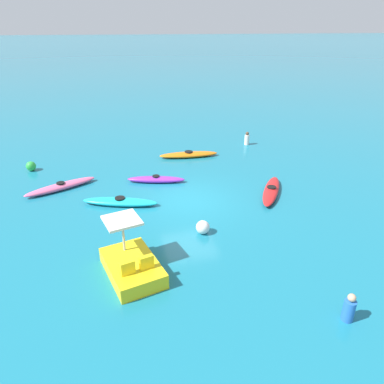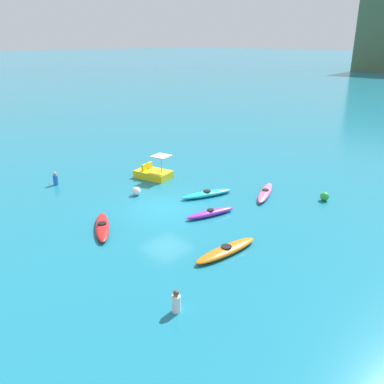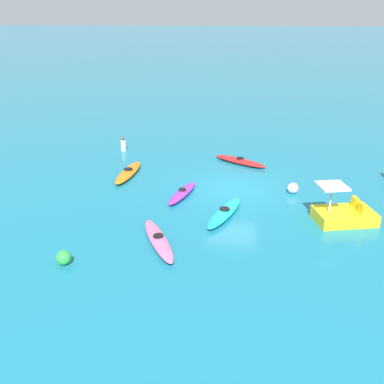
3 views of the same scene
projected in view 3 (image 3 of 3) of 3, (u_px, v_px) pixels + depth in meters
The scene contains 10 objects.
ground_plane at pixel (233, 189), 21.22m from camera, with size 600.00×600.00×0.00m, color #19728C.
kayak_red at pixel (240, 161), 24.76m from camera, with size 3.24×2.35×0.37m.
kayak_purple at pixel (182, 193), 20.37m from camera, with size 1.29×2.98×0.37m.
kayak_pink at pixel (158, 240), 16.15m from camera, with size 2.10×3.43×0.37m.
kayak_cyan at pixel (225, 213), 18.36m from camera, with size 1.73×3.42×0.37m.
kayak_orange at pixel (128, 172), 23.02m from camera, with size 0.99×3.58×0.37m.
pedal_boat_yellow at pixel (344, 214), 17.82m from camera, with size 2.70×2.05×1.68m.
buoy_green at pixel (64, 258), 14.80m from camera, with size 0.53×0.53×0.53m, color green.
buoy_white at pixel (293, 188), 20.67m from camera, with size 0.53×0.53×0.53m, color white.
person_near_shore at pixel (123, 145), 27.08m from camera, with size 0.45×0.45×0.88m.
Camera 3 is at (-0.45, 19.73, 8.08)m, focal length 39.99 mm.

